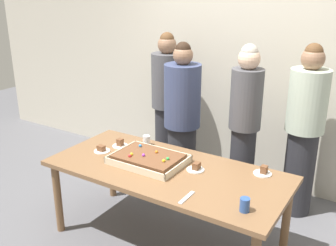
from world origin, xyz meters
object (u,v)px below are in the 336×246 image
object	(u,v)px
drink_cup_middle	(146,141)
person_green_shirt_behind	(304,130)
person_far_right_suit	(182,121)
plated_slice_near_left	(196,168)
party_table	(166,176)
cake_server_utensil	(187,198)
plated_slice_far_left	(120,144)
plated_slice_far_right	(263,172)
plated_slice_near_right	(102,150)
person_serving_front	(244,128)
sheet_cake	(148,159)
person_striped_tie_right	(167,104)
drink_cup_nearest	(245,205)

from	to	relation	value
drink_cup_middle	person_green_shirt_behind	bearing A→B (deg)	32.73
person_far_right_suit	drink_cup_middle	bearing A→B (deg)	-22.12
plated_slice_near_left	person_green_shirt_behind	bearing A→B (deg)	59.24
party_table	cake_server_utensil	xyz separation A→B (m)	(0.38, -0.33, 0.08)
plated_slice_far_left	plated_slice_far_right	bearing A→B (deg)	7.01
plated_slice_near_right	drink_cup_middle	xyz separation A→B (m)	(0.27, 0.34, 0.03)
plated_slice_far_left	person_serving_front	size ratio (longest dim) A/B	0.09
sheet_cake	person_serving_front	bearing A→B (deg)	56.35
plated_slice_far_left	party_table	bearing A→B (deg)	-14.83
plated_slice_near_left	person_far_right_suit	world-z (taller)	person_far_right_suit
plated_slice_near_left	drink_cup_middle	xyz separation A→B (m)	(-0.66, 0.22, 0.03)
plated_slice_near_right	person_striped_tie_right	bearing A→B (deg)	91.23
plated_slice_near_left	person_striped_tie_right	world-z (taller)	person_striped_tie_right
sheet_cake	party_table	bearing A→B (deg)	-4.69
plated_slice_near_right	person_striped_tie_right	size ratio (longest dim) A/B	0.09
person_green_shirt_behind	drink_cup_nearest	bearing A→B (deg)	41.15
plated_slice_far_right	drink_cup_nearest	world-z (taller)	drink_cup_nearest
person_serving_front	sheet_cake	bearing A→B (deg)	0.00
cake_server_utensil	person_serving_front	world-z (taller)	person_serving_front
person_striped_tie_right	sheet_cake	bearing A→B (deg)	-0.00
plated_slice_far_right	person_far_right_suit	distance (m)	1.15
plated_slice_near_right	drink_cup_middle	distance (m)	0.44
drink_cup_middle	person_far_right_suit	xyz separation A→B (m)	(0.12, 0.49, 0.08)
person_serving_front	drink_cup_middle	bearing A→B (deg)	-23.01
plated_slice_far_left	person_far_right_suit	bearing A→B (deg)	63.77
drink_cup_nearest	person_far_right_suit	world-z (taller)	person_far_right_suit
drink_cup_nearest	person_green_shirt_behind	xyz separation A→B (m)	(0.04, 1.42, 0.10)
party_table	person_green_shirt_behind	bearing A→B (deg)	53.60
drink_cup_nearest	cake_server_utensil	xyz separation A→B (m)	(-0.42, -0.06, -0.05)
plated_slice_near_left	cake_server_utensil	size ratio (longest dim) A/B	0.75
plated_slice_near_right	plated_slice_far_left	world-z (taller)	plated_slice_far_left
sheet_cake	plated_slice_near_left	bearing A→B (deg)	12.05
party_table	person_far_right_suit	bearing A→B (deg)	111.42
plated_slice_far_left	drink_cup_nearest	distance (m)	1.51
plated_slice_near_right	person_striped_tie_right	distance (m)	1.19
plated_slice_far_right	drink_cup_nearest	size ratio (longest dim) A/B	1.50
plated_slice_far_left	plated_slice_far_right	xyz separation A→B (m)	(1.36, 0.17, -0.00)
plated_slice_near_right	cake_server_utensil	world-z (taller)	plated_slice_near_right
person_far_right_suit	person_striped_tie_right	bearing A→B (deg)	-139.62
cake_server_utensil	person_striped_tie_right	size ratio (longest dim) A/B	0.12
person_far_right_suit	plated_slice_near_left	bearing A→B (deg)	28.95
drink_cup_nearest	drink_cup_middle	distance (m)	1.37
plated_slice_far_left	drink_cup_middle	xyz separation A→B (m)	(0.20, 0.16, 0.03)
plated_slice_near_right	plated_slice_far_right	xyz separation A→B (m)	(1.43, 0.36, 0.00)
sheet_cake	person_serving_front	xyz separation A→B (m)	(0.55, 0.83, 0.13)
party_table	person_green_shirt_behind	world-z (taller)	person_green_shirt_behind
person_serving_front	plated_slice_near_right	bearing A→B (deg)	-17.15
sheet_cake	drink_cup_nearest	xyz separation A→B (m)	(1.00, -0.29, 0.01)
plated_slice_near_right	person_green_shirt_behind	world-z (taller)	person_green_shirt_behind
drink_cup_middle	person_striped_tie_right	distance (m)	0.90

